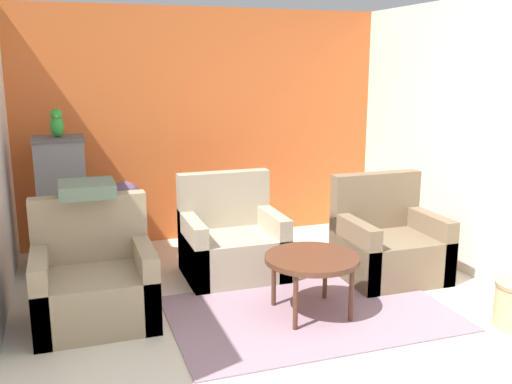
% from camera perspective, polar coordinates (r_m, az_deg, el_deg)
% --- Properties ---
extents(wall_back_accent, '(3.97, 0.06, 2.42)m').
position_cam_1_polar(wall_back_accent, '(6.11, -5.12, 6.63)').
color(wall_back_accent, orange).
rests_on(wall_back_accent, ground_plane).
extents(wall_right, '(0.06, 3.31, 2.42)m').
position_cam_1_polar(wall_right, '(5.45, 19.93, 5.19)').
color(wall_right, silver).
rests_on(wall_right, ground_plane).
extents(area_rug, '(2.10, 1.34, 0.01)m').
position_cam_1_polar(area_rug, '(4.43, 5.49, -11.97)').
color(area_rug, gray).
rests_on(area_rug, ground_plane).
extents(coffee_table, '(0.71, 0.71, 0.46)m').
position_cam_1_polar(coffee_table, '(4.28, 5.61, -6.93)').
color(coffee_table, '#512D1E').
rests_on(coffee_table, ground_plane).
extents(armchair_left, '(0.85, 0.72, 0.89)m').
position_cam_1_polar(armchair_left, '(4.37, -15.85, -8.83)').
color(armchair_left, '#9E896B').
rests_on(armchair_left, ground_plane).
extents(armchair_right, '(0.85, 0.72, 0.89)m').
position_cam_1_polar(armchair_right, '(5.18, 13.06, -5.26)').
color(armchair_right, '#7A664C').
rests_on(armchair_right, ground_plane).
extents(armchair_middle, '(0.85, 0.72, 0.89)m').
position_cam_1_polar(armchair_middle, '(5.10, -2.45, -5.22)').
color(armchair_middle, tan).
rests_on(armchair_middle, ground_plane).
extents(birdcage, '(0.59, 0.59, 1.21)m').
position_cam_1_polar(birdcage, '(5.50, -18.73, -1.35)').
color(birdcage, '#555559').
rests_on(birdcage, ground_plane).
extents(parrot, '(0.12, 0.22, 0.26)m').
position_cam_1_polar(parrot, '(5.37, -19.30, 6.45)').
color(parrot, green).
rests_on(parrot, birdcage).
extents(potted_plant, '(0.35, 0.32, 0.78)m').
position_cam_1_polar(potted_plant, '(5.51, -12.98, -1.91)').
color(potted_plant, brown).
rests_on(potted_plant, ground_plane).
extents(throw_pillow, '(0.40, 0.40, 0.10)m').
position_cam_1_polar(throw_pillow, '(4.42, -16.56, 0.32)').
color(throw_pillow, slate).
rests_on(throw_pillow, armchair_left).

